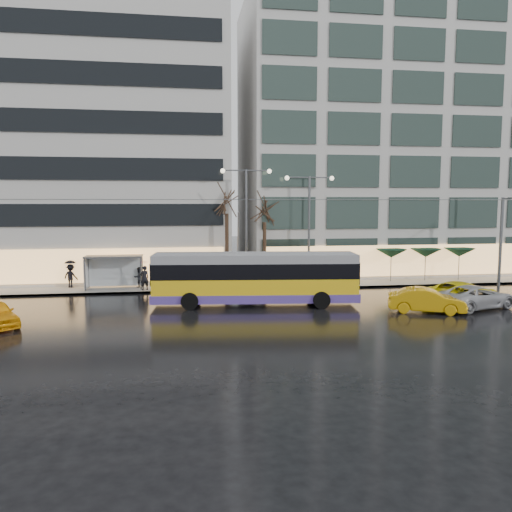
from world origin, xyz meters
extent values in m
plane|color=black|center=(0.00, 0.00, 0.00)|extent=(140.00, 140.00, 0.00)
cube|color=gray|center=(2.00, 14.00, 0.07)|extent=(80.00, 10.00, 0.15)
cube|color=slate|center=(2.00, 9.05, 0.07)|extent=(80.00, 0.10, 0.15)
cube|color=#BDB9B4|center=(-16.00, 19.00, 11.15)|extent=(34.00, 14.00, 22.00)
cube|color=#BDB9B4|center=(19.00, 19.00, 12.65)|extent=(32.00, 14.00, 25.00)
cube|color=yellow|center=(1.69, 3.89, 1.13)|extent=(13.14, 3.98, 1.62)
cube|color=#573D9A|center=(1.69, 3.89, 0.59)|extent=(13.19, 4.02, 0.54)
cube|color=black|center=(1.69, 3.89, 2.32)|extent=(13.17, 4.00, 0.97)
cube|color=gray|center=(1.69, 3.89, 3.07)|extent=(13.14, 3.98, 0.54)
cube|color=black|center=(8.16, 3.24, 2.16)|extent=(0.31, 2.47, 1.40)
cube|color=black|center=(-4.78, 4.54, 2.16)|extent=(0.31, 2.47, 1.40)
cylinder|color=black|center=(5.90, 4.82, 0.54)|extent=(1.11, 0.48, 1.08)
cylinder|color=black|center=(5.63, 2.14, 0.54)|extent=(1.11, 0.48, 1.08)
cylinder|color=black|center=(-2.25, 5.64, 0.54)|extent=(1.11, 0.48, 1.08)
cylinder|color=black|center=(-2.52, 2.96, 0.54)|extent=(1.11, 0.48, 1.08)
cylinder|color=#595B60|center=(0.72, 5.01, 4.64)|extent=(0.47, 4.00, 2.84)
cylinder|color=#595B60|center=(0.77, 5.55, 4.64)|extent=(0.47, 4.00, 2.84)
cylinder|color=#595B60|center=(22.00, 8.50, 3.50)|extent=(0.24, 0.24, 7.00)
cylinder|color=#595B60|center=(1.00, 5.75, 6.80)|extent=(42.00, 0.04, 0.04)
cylinder|color=#595B60|center=(1.00, 6.25, 6.80)|extent=(42.00, 0.04, 0.04)
cube|color=#595B60|center=(-8.00, 10.50, 2.60)|extent=(4.20, 1.60, 0.12)
cube|color=silver|center=(-8.00, 11.20, 1.35)|extent=(4.00, 0.05, 2.20)
cube|color=white|center=(-10.05, 10.50, 1.35)|extent=(0.10, 1.40, 2.20)
cylinder|color=#595B60|center=(-10.00, 9.80, 1.35)|extent=(0.10, 0.10, 2.40)
cylinder|color=#595B60|center=(-10.00, 11.20, 1.35)|extent=(0.10, 0.10, 2.40)
cylinder|color=#595B60|center=(-6.00, 9.80, 1.35)|extent=(0.10, 0.10, 2.40)
cylinder|color=#595B60|center=(-6.00, 11.20, 1.35)|extent=(0.10, 0.10, 2.40)
cylinder|color=#595B60|center=(2.00, 10.80, 4.65)|extent=(0.18, 0.18, 9.00)
cylinder|color=#595B60|center=(1.10, 10.80, 9.05)|extent=(1.80, 0.10, 0.10)
cylinder|color=#595B60|center=(2.90, 10.80, 9.05)|extent=(1.80, 0.10, 0.10)
sphere|color=#FFF2CC|center=(0.20, 10.80, 9.00)|extent=(0.36, 0.36, 0.36)
sphere|color=#FFF2CC|center=(3.80, 10.80, 9.00)|extent=(0.36, 0.36, 0.36)
cylinder|color=#595B60|center=(7.00, 10.80, 4.40)|extent=(0.18, 0.18, 8.50)
cylinder|color=#595B60|center=(6.10, 10.80, 8.55)|extent=(1.80, 0.10, 0.10)
cylinder|color=#595B60|center=(7.90, 10.80, 8.55)|extent=(1.80, 0.10, 0.10)
sphere|color=#FFF2CC|center=(5.20, 10.80, 8.50)|extent=(0.36, 0.36, 0.36)
sphere|color=#FFF2CC|center=(8.80, 10.80, 8.50)|extent=(0.36, 0.36, 0.36)
cylinder|color=black|center=(0.50, 11.00, 2.95)|extent=(0.28, 0.28, 5.60)
cylinder|color=black|center=(3.50, 11.20, 2.60)|extent=(0.28, 0.28, 4.90)
cylinder|color=#595B60|center=(14.00, 11.00, 1.25)|extent=(0.06, 0.06, 2.20)
cone|color=#0D321E|center=(14.00, 11.00, 2.45)|extent=(2.50, 2.50, 0.70)
cylinder|color=#595B60|center=(17.00, 11.00, 1.25)|extent=(0.06, 0.06, 2.20)
cone|color=#0D321E|center=(17.00, 11.00, 2.45)|extent=(2.50, 2.50, 0.70)
cylinder|color=#595B60|center=(20.00, 11.00, 1.25)|extent=(0.06, 0.06, 2.20)
cone|color=#0D321E|center=(20.00, 11.00, 2.45)|extent=(2.50, 2.50, 0.70)
imported|color=#D2950B|center=(11.59, 0.17, 0.74)|extent=(4.74, 3.09, 1.47)
imported|color=yellow|center=(15.25, 2.42, 0.73)|extent=(5.72, 3.91, 1.45)
imported|color=#A9A9AD|center=(15.26, 0.86, 0.72)|extent=(5.68, 3.84, 1.45)
imported|color=black|center=(-5.73, 9.67, 1.05)|extent=(0.78, 0.67, 1.81)
imported|color=#DA48AB|center=(-5.73, 9.67, 1.90)|extent=(1.28, 1.29, 0.88)
imported|color=black|center=(-6.27, 10.99, 0.92)|extent=(0.95, 0.90, 1.55)
imported|color=black|center=(-11.39, 11.65, 1.04)|extent=(1.32, 1.06, 1.78)
imported|color=black|center=(-11.39, 11.65, 1.90)|extent=(1.08, 1.08, 0.72)
camera|label=1|loc=(-2.85, -27.58, 6.60)|focal=35.00mm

